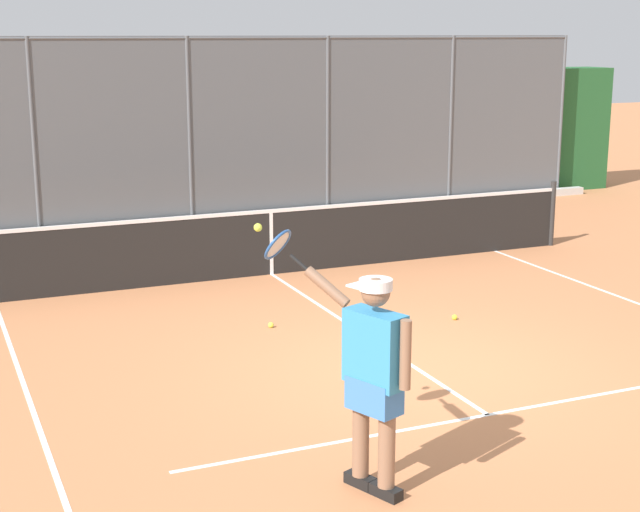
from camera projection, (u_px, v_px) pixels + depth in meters
name	position (u px, v px, depth m)	size (l,w,h in m)	color
ground_plane	(418.00, 370.00, 9.96)	(60.00, 60.00, 0.00)	#C67A4C
court_line_markings	(501.00, 423.00, 8.58)	(7.73, 10.42, 0.01)	white
fence_backdrop	(181.00, 147.00, 17.91)	(19.41, 1.37, 3.38)	#565B60
tennis_net	(271.00, 241.00, 13.78)	(9.94, 0.09, 1.07)	#2D2D2D
tennis_player	(372.00, 368.00, 7.10)	(0.84, 1.23, 1.98)	black
tennis_ball_near_baseline	(271.00, 325.00, 11.37)	(0.07, 0.07, 0.07)	#D6E042
tennis_ball_near_net	(455.00, 317.00, 11.68)	(0.07, 0.07, 0.07)	#CCDB33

